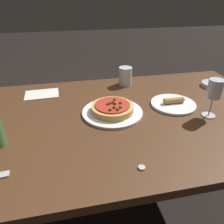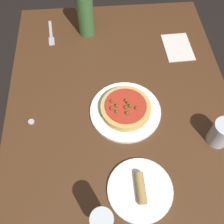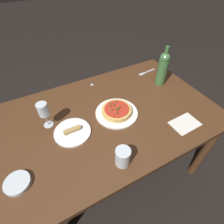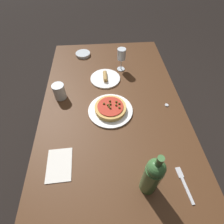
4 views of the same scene
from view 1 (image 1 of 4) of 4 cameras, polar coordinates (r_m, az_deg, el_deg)
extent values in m
plane|color=black|center=(1.54, 3.34, -24.95)|extent=(14.00, 14.00, 0.00)
cube|color=#4C2D19|center=(1.04, 4.49, -1.21)|extent=(1.51, 0.92, 0.03)
cylinder|color=#4C2D19|center=(1.82, 21.86, -2.43)|extent=(0.06, 0.06, 0.70)
cylinder|color=#4C2D19|center=(1.60, -25.37, -7.86)|extent=(0.06, 0.06, 0.70)
cylinder|color=white|center=(1.02, 0.10, -0.05)|extent=(0.28, 0.28, 0.01)
cylinder|color=tan|center=(1.01, 0.10, 0.97)|extent=(0.20, 0.20, 0.03)
cylinder|color=#B72D1E|center=(1.00, 0.11, 1.86)|extent=(0.16, 0.16, 0.01)
sphere|color=brown|center=(1.00, 0.81, 2.26)|extent=(0.01, 0.01, 0.01)
sphere|color=brown|center=(0.96, 1.49, 0.76)|extent=(0.01, 0.01, 0.01)
sphere|color=brown|center=(0.95, -0.48, 0.66)|extent=(0.01, 0.01, 0.01)
sphere|color=brown|center=(1.01, 2.24, 2.43)|extent=(0.01, 0.01, 0.01)
sphere|color=brown|center=(1.00, -1.02, 2.18)|extent=(0.01, 0.01, 0.01)
sphere|color=brown|center=(1.04, 0.70, 3.29)|extent=(0.01, 0.01, 0.01)
sphere|color=brown|center=(1.02, 0.26, 2.65)|extent=(0.01, 0.01, 0.01)
sphere|color=brown|center=(1.01, -0.41, 2.41)|extent=(0.01, 0.01, 0.01)
sphere|color=brown|center=(0.97, 2.25, 1.35)|extent=(0.01, 0.01, 0.01)
sphere|color=brown|center=(0.97, 0.60, 1.28)|extent=(0.01, 0.01, 0.01)
cylinder|color=silver|center=(1.10, 23.85, -0.80)|extent=(0.06, 0.06, 0.00)
cylinder|color=silver|center=(1.08, 24.35, 1.38)|extent=(0.01, 0.01, 0.09)
cylinder|color=silver|center=(1.04, 25.32, 5.55)|extent=(0.06, 0.06, 0.08)
cylinder|color=silver|center=(1.33, 3.50, 9.33)|extent=(0.08, 0.08, 0.11)
cylinder|color=silver|center=(1.44, 24.70, 6.53)|extent=(0.12, 0.12, 0.02)
cube|color=#B7B7BC|center=(0.79, -27.11, -14.50)|extent=(0.05, 0.03, 0.00)
cylinder|color=white|center=(1.14, 15.69, 1.99)|extent=(0.22, 0.22, 0.01)
cylinder|color=#B2894C|center=(1.13, 15.83, 2.93)|extent=(0.10, 0.03, 0.03)
cube|color=silver|center=(1.27, -17.85, 4.48)|extent=(0.18, 0.13, 0.00)
cylinder|color=#B7B7BC|center=(0.74, 7.77, -14.21)|extent=(0.02, 0.02, 0.01)
camera|label=2|loc=(1.13, 43.01, 43.49)|focal=42.00mm
camera|label=3|loc=(1.72, 11.45, 40.18)|focal=28.00mm
camera|label=4|loc=(1.11, -54.22, 38.24)|focal=28.00mm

